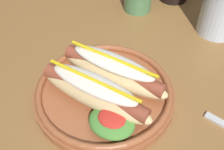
{
  "coord_description": "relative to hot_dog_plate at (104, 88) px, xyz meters",
  "views": [
    {
      "loc": [
        0.11,
        -0.47,
        1.14
      ],
      "look_at": [
        -0.06,
        -0.15,
        0.77
      ],
      "focal_mm": 44.86,
      "sensor_mm": 36.0,
      "label": 1
    }
  ],
  "objects": [
    {
      "name": "hot_dog_plate",
      "position": [
        0.0,
        0.0,
        0.0
      ],
      "size": [
        0.25,
        0.25,
        0.08
      ],
      "color": "#9E5633",
      "rests_on": "dining_table"
    },
    {
      "name": "water_cup",
      "position": [
        0.13,
        0.3,
        0.04
      ],
      "size": [
        0.09,
        0.09,
        0.13
      ],
      "primitive_type": "cylinder",
      "color": "silver",
      "rests_on": "dining_table"
    },
    {
      "name": "dining_table",
      "position": [
        0.06,
        0.18,
        -0.11
      ],
      "size": [
        1.47,
        0.96,
        0.74
      ],
      "color": "olive",
      "rests_on": "ground_plane"
    }
  ]
}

